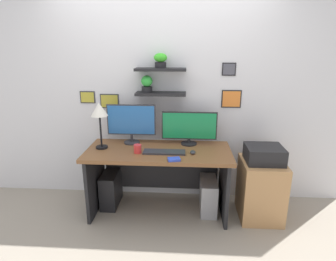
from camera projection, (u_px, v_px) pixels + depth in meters
name	position (u px, v px, depth m)	size (l,w,h in m)	color
ground_plane	(159.00, 211.00, 3.26)	(8.00, 8.00, 0.00)	gray
back_wall_assembly	(162.00, 88.00, 3.29)	(4.40, 0.24, 2.70)	silver
desk	(159.00, 166.00, 3.16)	(1.56, 0.68, 0.75)	brown
monitor_left	(131.00, 122.00, 3.21)	(0.55, 0.18, 0.45)	#2D2D33
monitor_right	(189.00, 127.00, 3.18)	(0.62, 0.18, 0.38)	black
keyboard	(164.00, 152.00, 2.96)	(0.44, 0.14, 0.02)	#2D2D33
computer_mouse	(193.00, 152.00, 2.94)	(0.06, 0.09, 0.03)	#2D2D33
desk_lamp	(99.00, 113.00, 2.99)	(0.18, 0.18, 0.50)	black
coffee_mug	(138.00, 149.00, 2.95)	(0.08, 0.08, 0.09)	red
scissors_tray	(174.00, 159.00, 2.77)	(0.12, 0.08, 0.02)	blue
drawer_cabinet	(260.00, 189.00, 3.08)	(0.44, 0.50, 0.65)	tan
printer	(264.00, 154.00, 2.97)	(0.38, 0.34, 0.17)	black
computer_tower_left	(111.00, 188.00, 3.36)	(0.18, 0.40, 0.40)	black
computer_tower_right	(208.00, 195.00, 3.22)	(0.18, 0.40, 0.38)	#99999E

